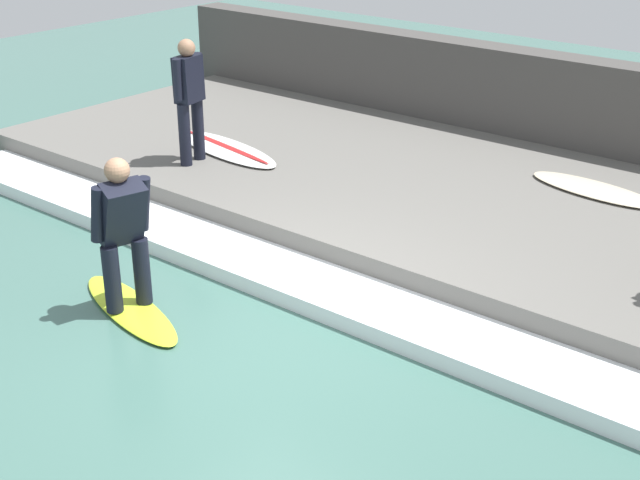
% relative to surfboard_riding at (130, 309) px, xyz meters
% --- Properties ---
extents(ground_plane, '(28.00, 28.00, 0.00)m').
position_rel_surfboard_riding_xyz_m(ground_plane, '(0.50, -1.33, -0.03)').
color(ground_plane, '#426B60').
extents(concrete_ledge, '(4.40, 12.99, 0.36)m').
position_rel_surfboard_riding_xyz_m(concrete_ledge, '(3.98, -1.33, 0.15)').
color(concrete_ledge, '#66635E').
rests_on(concrete_ledge, ground_plane).
extents(back_wall, '(0.50, 13.64, 1.53)m').
position_rel_surfboard_riding_xyz_m(back_wall, '(6.43, -1.33, 0.73)').
color(back_wall, '#474442').
rests_on(back_wall, ground_plane).
extents(wave_foam_crest, '(0.81, 12.34, 0.17)m').
position_rel_surfboard_riding_xyz_m(wave_foam_crest, '(1.38, -1.33, 0.05)').
color(wave_foam_crest, white).
rests_on(wave_foam_crest, ground_plane).
extents(surfboard_riding, '(0.86, 1.78, 0.06)m').
position_rel_surfboard_riding_xyz_m(surfboard_riding, '(0.00, 0.00, 0.00)').
color(surfboard_riding, '#BFE02D').
rests_on(surfboard_riding, ground_plane).
extents(surfer_riding, '(0.55, 0.51, 1.48)m').
position_rel_surfboard_riding_xyz_m(surfer_riding, '(-0.00, 0.00, 0.85)').
color(surfer_riding, black).
rests_on(surfer_riding, surfboard_riding).
extents(surfer_waiting_near, '(0.52, 0.29, 1.56)m').
position_rel_surfboard_riding_xyz_m(surfer_waiting_near, '(2.69, 1.98, 1.21)').
color(surfer_waiting_near, black).
rests_on(surfer_waiting_near, concrete_ledge).
extents(surfboard_waiting_near, '(0.96, 2.13, 0.07)m').
position_rel_surfboard_riding_xyz_m(surfboard_waiting_near, '(3.28, 1.97, 0.37)').
color(surfboard_waiting_near, white).
rests_on(surfboard_waiting_near, concrete_ledge).
extents(surfboard_spare, '(0.76, 1.68, 0.06)m').
position_rel_surfboard_riding_xyz_m(surfboard_spare, '(4.91, -2.43, 0.36)').
color(surfboard_spare, beige).
rests_on(surfboard_spare, concrete_ledge).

